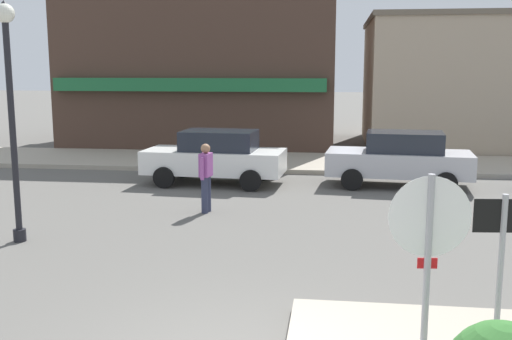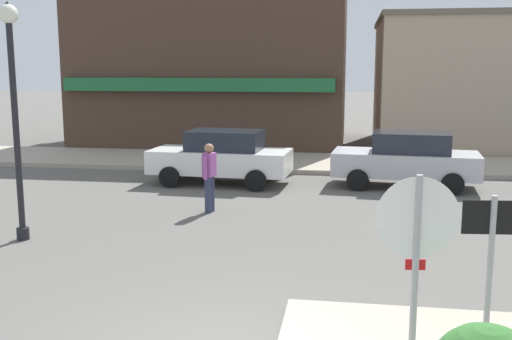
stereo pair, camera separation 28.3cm
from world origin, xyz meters
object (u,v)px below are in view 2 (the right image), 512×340
(parked_car_second, at_px, (407,159))
(pedestrian_crossing_near, at_px, (209,175))
(parked_car_nearest, at_px, (222,156))
(lamp_post, at_px, (13,88))
(one_way_sign, at_px, (490,271))
(stop_sign, at_px, (416,253))

(parked_car_second, relative_size, pedestrian_crossing_near, 2.57)
(parked_car_nearest, relative_size, parked_car_second, 0.99)
(lamp_post, xyz_separation_m, parked_car_nearest, (2.64, 6.23, -2.15))
(one_way_sign, bearing_deg, stop_sign, -173.02)
(lamp_post, distance_m, pedestrian_crossing_near, 4.67)
(stop_sign, bearing_deg, parked_car_nearest, 111.74)
(one_way_sign, height_order, parked_car_second, one_way_sign)
(parked_car_nearest, relative_size, pedestrian_crossing_near, 2.54)
(parked_car_second, bearing_deg, parked_car_nearest, -176.40)
(parked_car_second, height_order, pedestrian_crossing_near, pedestrian_crossing_near)
(parked_car_nearest, bearing_deg, stop_sign, -68.26)
(stop_sign, relative_size, parked_car_second, 0.56)
(stop_sign, relative_size, parked_car_nearest, 0.56)
(stop_sign, bearing_deg, one_way_sign, 6.98)
(stop_sign, distance_m, parked_car_second, 11.24)
(stop_sign, xyz_separation_m, pedestrian_crossing_near, (-3.88, 7.43, -0.65))
(lamp_post, height_order, pedestrian_crossing_near, lamp_post)
(one_way_sign, relative_size, pedestrian_crossing_near, 1.30)
(stop_sign, relative_size, pedestrian_crossing_near, 1.43)
(parked_car_second, bearing_deg, one_way_sign, -90.94)
(lamp_post, bearing_deg, stop_sign, -33.57)
(lamp_post, height_order, parked_car_second, lamp_post)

